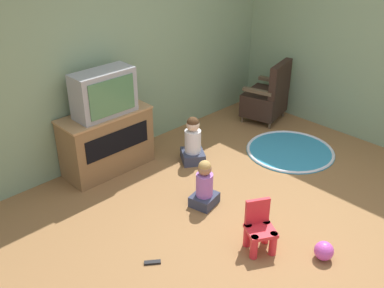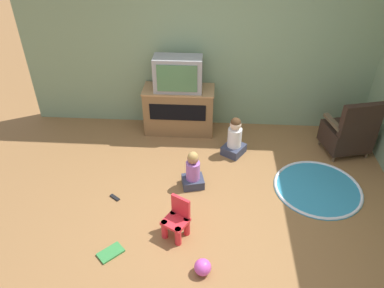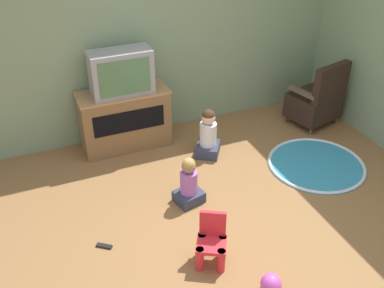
{
  "view_description": "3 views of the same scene",
  "coord_description": "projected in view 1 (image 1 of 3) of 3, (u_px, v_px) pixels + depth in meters",
  "views": [
    {
      "loc": [
        -3.15,
        -2.16,
        2.86
      ],
      "look_at": [
        -0.59,
        0.49,
        0.88
      ],
      "focal_mm": 42.0,
      "sensor_mm": 36.0,
      "label": 1
    },
    {
      "loc": [
        -0.09,
        -3.13,
        3.32
      ],
      "look_at": [
        -0.33,
        0.68,
        0.61
      ],
      "focal_mm": 35.0,
      "sensor_mm": 36.0,
      "label": 2
    },
    {
      "loc": [
        -1.69,
        -2.81,
        3.04
      ],
      "look_at": [
        -0.36,
        0.39,
        0.84
      ],
      "focal_mm": 42.0,
      "sensor_mm": 36.0,
      "label": 3
    }
  ],
  "objects": [
    {
      "name": "black_armchair",
      "position": [
        267.0,
        98.0,
        6.55
      ],
      "size": [
        0.71,
        0.65,
        0.91
      ],
      "rotation": [
        0.0,
        0.0,
        3.39
      ],
      "color": "brown",
      "rests_on": "ground_plane"
    },
    {
      "name": "tv_cabinet",
      "position": [
        107.0,
        141.0,
        5.31
      ],
      "size": [
        1.08,
        0.47,
        0.73
      ],
      "color": "brown",
      "rests_on": "ground_plane"
    },
    {
      "name": "yellow_kid_chair",
      "position": [
        260.0,
        231.0,
        4.13
      ],
      "size": [
        0.34,
        0.34,
        0.49
      ],
      "rotation": [
        0.0,
        0.0,
        -0.51
      ],
      "color": "red",
      "rests_on": "ground_plane"
    },
    {
      "name": "wall_back",
      "position": [
        107.0,
        47.0,
        5.23
      ],
      "size": [
        5.43,
        0.12,
        2.76
      ],
      "color": "gray",
      "rests_on": "ground_plane"
    },
    {
      "name": "child_watching_left",
      "position": [
        193.0,
        142.0,
        5.52
      ],
      "size": [
        0.39,
        0.4,
        0.61
      ],
      "rotation": [
        0.0,
        0.0,
        1.0
      ],
      "color": "#33384C",
      "rests_on": "ground_plane"
    },
    {
      "name": "child_watching_center",
      "position": [
        204.0,
        186.0,
        4.72
      ],
      "size": [
        0.32,
        0.3,
        0.54
      ],
      "rotation": [
        0.0,
        0.0,
        0.23
      ],
      "color": "#33384C",
      "rests_on": "ground_plane"
    },
    {
      "name": "toy_ball",
      "position": [
        324.0,
        251.0,
        4.06
      ],
      "size": [
        0.18,
        0.18,
        0.18
      ],
      "color": "#CC4CB2",
      "rests_on": "ground_plane"
    },
    {
      "name": "television",
      "position": [
        104.0,
        93.0,
        5.0
      ],
      "size": [
        0.71,
        0.33,
        0.52
      ],
      "color": "#939399",
      "rests_on": "tv_cabinet"
    },
    {
      "name": "play_mat",
      "position": [
        290.0,
        151.0,
        5.86
      ],
      "size": [
        1.14,
        1.14,
        0.04
      ],
      "color": "teal",
      "rests_on": "ground_plane"
    },
    {
      "name": "remote_control",
      "position": [
        152.0,
        262.0,
        4.04
      ],
      "size": [
        0.15,
        0.12,
        0.02
      ],
      "rotation": [
        0.0,
        0.0,
        2.5
      ],
      "color": "black",
      "rests_on": "ground_plane"
    },
    {
      "name": "ground_plane",
      "position": [
        266.0,
        216.0,
        4.65
      ],
      "size": [
        30.0,
        30.0,
        0.0
      ],
      "primitive_type": "plane",
      "color": "olive"
    }
  ]
}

